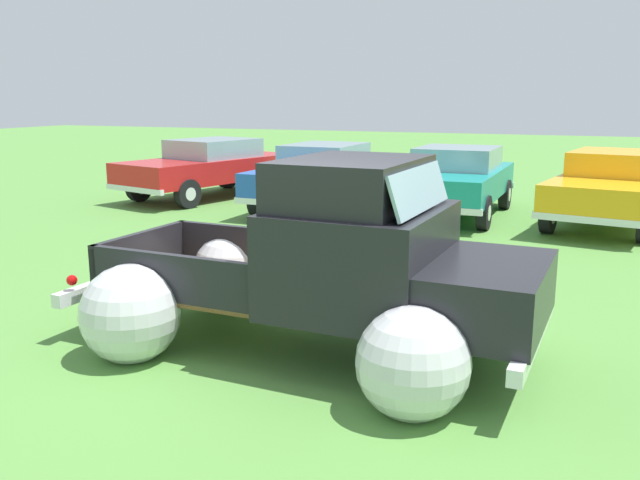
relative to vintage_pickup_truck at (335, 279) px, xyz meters
name	(u,v)px	position (x,y,z in m)	size (l,w,h in m)	color
ground_plane	(300,347)	(-0.39, 0.02, -0.76)	(80.00, 80.00, 0.00)	#548C3D
vintage_pickup_truck	(335,279)	(0.00, 0.00, 0.00)	(4.70, 2.92, 1.96)	black
show_car_0	(210,166)	(-6.63, 8.55, 0.03)	(2.99, 4.99, 1.43)	black
show_car_1	(322,174)	(-3.40, 8.02, 0.03)	(1.90, 4.60, 1.43)	black
show_car_2	(455,179)	(-0.46, 8.21, 0.02)	(1.97, 4.17, 1.43)	black
show_car_3	(612,185)	(2.55, 8.36, 0.03)	(2.56, 4.85, 1.43)	black
lane_cone_0	(300,257)	(-1.43, 2.38, -0.45)	(0.36, 0.36, 0.63)	black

